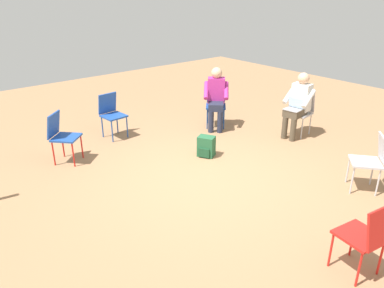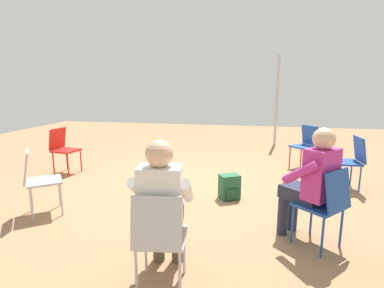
{
  "view_description": "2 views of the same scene",
  "coord_description": "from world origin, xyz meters",
  "px_view_note": "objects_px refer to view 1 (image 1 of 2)",
  "views": [
    {
      "loc": [
        3.8,
        -3.41,
        2.77
      ],
      "look_at": [
        -0.22,
        -0.08,
        0.52
      ],
      "focal_mm": 35.0,
      "sensor_mm": 36.0,
      "label": 1
    },
    {
      "loc": [
        -0.87,
        4.75,
        1.65
      ],
      "look_at": [
        0.12,
        -0.21,
        0.64
      ],
      "focal_mm": 28.0,
      "sensor_mm": 36.0,
      "label": 2
    }
  ],
  "objects_px": {
    "chair_northeast": "(372,159)",
    "person_with_laptop": "(298,102)",
    "chair_east": "(367,235)",
    "chair_west": "(111,112)",
    "person_in_magenta": "(216,95)",
    "backpack_near_laptop_user": "(206,147)",
    "chair_southwest": "(61,134)",
    "chair_northwest": "(216,102)",
    "chair_north": "(301,110)"
  },
  "relations": [
    {
      "from": "chair_east",
      "to": "chair_southwest",
      "type": "height_order",
      "value": "same"
    },
    {
      "from": "chair_northeast",
      "to": "person_in_magenta",
      "type": "bearing_deg",
      "value": 50.17
    },
    {
      "from": "chair_east",
      "to": "backpack_near_laptop_user",
      "type": "bearing_deg",
      "value": 86.42
    },
    {
      "from": "chair_northeast",
      "to": "backpack_near_laptop_user",
      "type": "height_order",
      "value": "chair_northeast"
    },
    {
      "from": "chair_north",
      "to": "person_in_magenta",
      "type": "xyz_separation_m",
      "value": [
        -1.31,
        -1.07,
        0.2
      ]
    },
    {
      "from": "chair_north",
      "to": "chair_west",
      "type": "xyz_separation_m",
      "value": [
        -2.24,
        -2.93,
        0.0
      ]
    },
    {
      "from": "chair_northeast",
      "to": "chair_north",
      "type": "distance_m",
      "value": 2.25
    },
    {
      "from": "person_with_laptop",
      "to": "person_in_magenta",
      "type": "height_order",
      "value": "same"
    },
    {
      "from": "chair_northeast",
      "to": "person_with_laptop",
      "type": "xyz_separation_m",
      "value": [
        -1.93,
        0.94,
        0.2
      ]
    },
    {
      "from": "chair_northwest",
      "to": "person_with_laptop",
      "type": "relative_size",
      "value": 0.69
    },
    {
      "from": "chair_southwest",
      "to": "person_in_magenta",
      "type": "xyz_separation_m",
      "value": [
        0.45,
        3.05,
        0.2
      ]
    },
    {
      "from": "chair_north",
      "to": "chair_west",
      "type": "relative_size",
      "value": 1.0
    },
    {
      "from": "chair_west",
      "to": "person_with_laptop",
      "type": "relative_size",
      "value": 0.69
    },
    {
      "from": "chair_west",
      "to": "backpack_near_laptop_user",
      "type": "bearing_deg",
      "value": 108.8
    },
    {
      "from": "chair_west",
      "to": "backpack_near_laptop_user",
      "type": "xyz_separation_m",
      "value": [
        1.85,
        0.8,
        -0.34
      ]
    },
    {
      "from": "chair_east",
      "to": "person_with_laptop",
      "type": "distance_m",
      "value": 3.84
    },
    {
      "from": "backpack_near_laptop_user",
      "to": "chair_southwest",
      "type": "bearing_deg",
      "value": -124.52
    },
    {
      "from": "person_with_laptop",
      "to": "person_in_magenta",
      "type": "distance_m",
      "value": 1.6
    },
    {
      "from": "chair_northwest",
      "to": "person_in_magenta",
      "type": "relative_size",
      "value": 0.69
    },
    {
      "from": "chair_southwest",
      "to": "person_with_laptop",
      "type": "bearing_deg",
      "value": 113.17
    },
    {
      "from": "chair_north",
      "to": "chair_northwest",
      "type": "relative_size",
      "value": 1.0
    },
    {
      "from": "chair_north",
      "to": "person_in_magenta",
      "type": "bearing_deg",
      "value": 31.83
    },
    {
      "from": "chair_east",
      "to": "chair_west",
      "type": "bearing_deg",
      "value": 100.07
    },
    {
      "from": "chair_west",
      "to": "backpack_near_laptop_user",
      "type": "height_order",
      "value": "chair_west"
    },
    {
      "from": "person_with_laptop",
      "to": "backpack_near_laptop_user",
      "type": "height_order",
      "value": "person_with_laptop"
    },
    {
      "from": "chair_north",
      "to": "chair_northwest",
      "type": "height_order",
      "value": "same"
    },
    {
      "from": "chair_east",
      "to": "chair_west",
      "type": "distance_m",
      "value": 5.01
    },
    {
      "from": "chair_north",
      "to": "chair_east",
      "type": "xyz_separation_m",
      "value": [
        2.77,
        -2.84,
        0.0
      ]
    },
    {
      "from": "chair_northeast",
      "to": "backpack_near_laptop_user",
      "type": "relative_size",
      "value": 2.36
    },
    {
      "from": "chair_southwest",
      "to": "person_in_magenta",
      "type": "bearing_deg",
      "value": 129.07
    },
    {
      "from": "chair_northeast",
      "to": "chair_west",
      "type": "distance_m",
      "value": 4.58
    },
    {
      "from": "chair_north",
      "to": "chair_southwest",
      "type": "height_order",
      "value": "same"
    },
    {
      "from": "chair_north",
      "to": "backpack_near_laptop_user",
      "type": "relative_size",
      "value": 2.36
    },
    {
      "from": "chair_southwest",
      "to": "person_in_magenta",
      "type": "height_order",
      "value": "person_in_magenta"
    },
    {
      "from": "chair_east",
      "to": "person_with_laptop",
      "type": "bearing_deg",
      "value": 54.84
    },
    {
      "from": "person_in_magenta",
      "to": "backpack_near_laptop_user",
      "type": "xyz_separation_m",
      "value": [
        0.91,
        -1.07,
        -0.54
      ]
    },
    {
      "from": "chair_north",
      "to": "chair_southwest",
      "type": "relative_size",
      "value": 1.0
    },
    {
      "from": "chair_southwest",
      "to": "chair_west",
      "type": "relative_size",
      "value": 1.0
    },
    {
      "from": "person_with_laptop",
      "to": "backpack_near_laptop_user",
      "type": "relative_size",
      "value": 3.44
    },
    {
      "from": "chair_east",
      "to": "backpack_near_laptop_user",
      "type": "distance_m",
      "value": 3.26
    },
    {
      "from": "person_in_magenta",
      "to": "backpack_near_laptop_user",
      "type": "relative_size",
      "value": 3.44
    },
    {
      "from": "chair_north",
      "to": "chair_northeast",
      "type": "bearing_deg",
      "value": 143.08
    },
    {
      "from": "chair_east",
      "to": "backpack_near_laptop_user",
      "type": "height_order",
      "value": "chair_east"
    },
    {
      "from": "chair_northeast",
      "to": "person_with_laptop",
      "type": "relative_size",
      "value": 0.69
    },
    {
      "from": "chair_east",
      "to": "backpack_near_laptop_user",
      "type": "xyz_separation_m",
      "value": [
        -3.17,
        0.71,
        -0.34
      ]
    },
    {
      "from": "chair_west",
      "to": "person_with_laptop",
      "type": "distance_m",
      "value": 3.58
    },
    {
      "from": "chair_northeast",
      "to": "person_in_magenta",
      "type": "height_order",
      "value": "person_in_magenta"
    },
    {
      "from": "backpack_near_laptop_user",
      "to": "chair_north",
      "type": "bearing_deg",
      "value": 79.55
    },
    {
      "from": "chair_southwest",
      "to": "backpack_near_laptop_user",
      "type": "relative_size",
      "value": 2.36
    },
    {
      "from": "chair_northeast",
      "to": "chair_southwest",
      "type": "bearing_deg",
      "value": 89.9
    }
  ]
}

